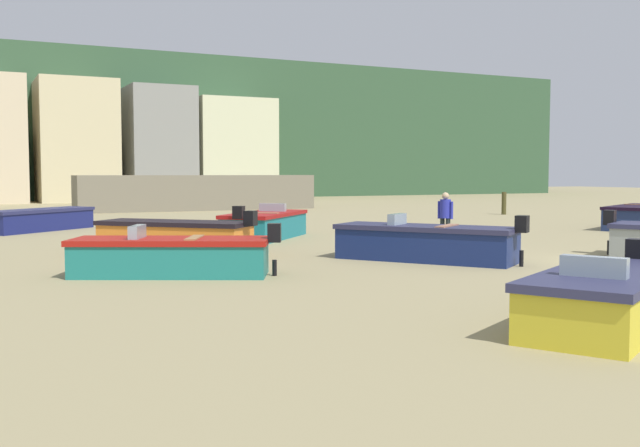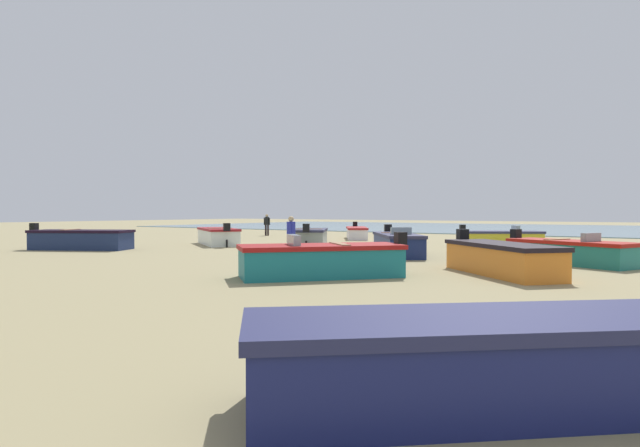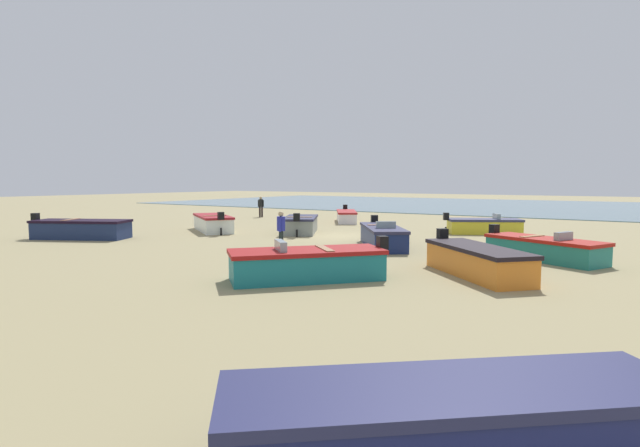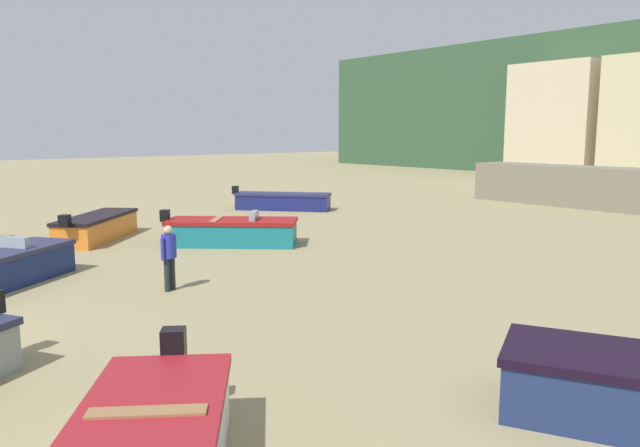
% 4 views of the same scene
% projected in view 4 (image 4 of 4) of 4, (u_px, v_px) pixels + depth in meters
% --- Properties ---
extents(harbor_pier, '(14.29, 2.40, 2.10)m').
position_uv_depth(harbor_pier, '(607.00, 188.00, 30.30)').
color(harbor_pier, '#736C59').
rests_on(harbor_pier, ground).
extents(townhouse_far_left, '(7.04, 6.62, 9.39)m').
position_uv_depth(townhouse_far_left, '(565.00, 122.00, 49.69)').
color(townhouse_far_left, beige).
rests_on(townhouse_far_left, ground).
extents(boat_orange_2, '(4.02, 3.97, 1.22)m').
position_uv_depth(boat_orange_2, '(97.00, 227.00, 21.65)').
color(boat_orange_2, orange).
rests_on(boat_orange_2, ground).
extents(boat_navy_5, '(4.49, 4.08, 1.16)m').
position_uv_depth(boat_navy_5, '(283.00, 201.00, 30.06)').
color(boat_navy_5, navy).
rests_on(boat_navy_5, ground).
extents(boat_teal_9, '(4.19, 4.38, 1.21)m').
position_uv_depth(boat_teal_9, '(232.00, 232.00, 20.69)').
color(boat_teal_9, '#18717C').
rests_on(boat_teal_9, ground).
extents(beach_walker_foreground, '(0.45, 0.52, 1.62)m').
position_uv_depth(beach_walker_foreground, '(169.00, 252.00, 14.62)').
color(beach_walker_foreground, '#1F2829').
rests_on(beach_walker_foreground, ground).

